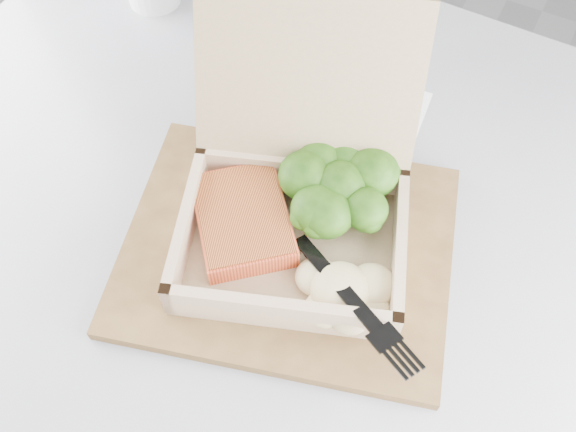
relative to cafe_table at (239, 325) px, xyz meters
The scene contains 9 objects.
floor 0.69m from the cafe_table, 82.84° to the left, with size 4.00×4.00×0.00m, color #98989D.
cafe_table is the anchor object (origin of this frame).
serving_tray 0.21m from the cafe_table, 21.59° to the left, with size 0.31×0.25×0.01m, color brown.
takeout_container 0.27m from the cafe_table, 48.51° to the left, with size 0.28×0.29×0.19m.
salmon_fillet 0.23m from the cafe_table, 55.05° to the left, with size 0.08×0.11×0.02m, color orange.
broccoli_pile 0.27m from the cafe_table, 45.05° to the left, with size 0.12×0.12×0.04m, color #3C7219, non-canonical shape.
mashed_potatoes 0.27m from the cafe_table, ahead, with size 0.09×0.08×0.03m, color beige.
plastic_fork 0.27m from the cafe_table, ahead, with size 0.16×0.10×0.03m.
receipt 0.30m from the cafe_table, 69.67° to the left, with size 0.07×0.14×0.00m, color white.
Camera 1 is at (0.15, -0.65, 1.31)m, focal length 40.00 mm.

